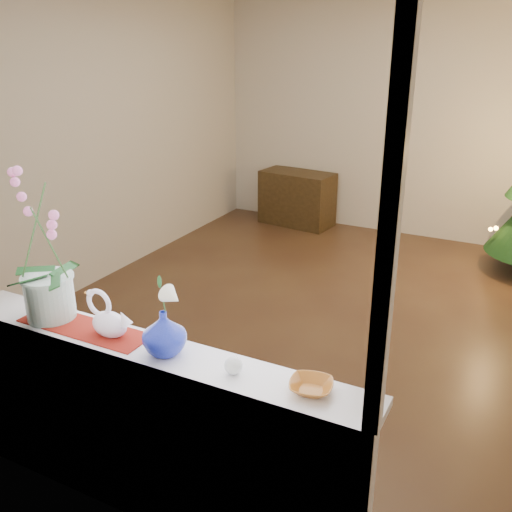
{
  "coord_description": "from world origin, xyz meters",
  "views": [
    {
      "loc": [
        1.48,
        -4.16,
        2.24
      ],
      "look_at": [
        0.06,
        -1.4,
        1.04
      ],
      "focal_mm": 40.0,
      "sensor_mm": 36.0,
      "label": 1
    }
  ],
  "objects_px": {
    "swan": "(109,315)",
    "paperweight": "(233,365)",
    "amber_dish": "(311,387)",
    "blue_vase": "(164,330)",
    "side_table": "(297,198)",
    "orchid_pot": "(43,247)"
  },
  "relations": [
    {
      "from": "swan",
      "to": "paperweight",
      "type": "height_order",
      "value": "swan"
    },
    {
      "from": "amber_dish",
      "to": "swan",
      "type": "bearing_deg",
      "value": -179.36
    },
    {
      "from": "swan",
      "to": "paperweight",
      "type": "bearing_deg",
      "value": 21.71
    },
    {
      "from": "blue_vase",
      "to": "amber_dish",
      "type": "xyz_separation_m",
      "value": [
        0.69,
        0.03,
        -0.1
      ]
    },
    {
      "from": "side_table",
      "to": "orchid_pot",
      "type": "bearing_deg",
      "value": -75.15
    },
    {
      "from": "orchid_pot",
      "to": "swan",
      "type": "relative_size",
      "value": 2.97
    },
    {
      "from": "paperweight",
      "to": "blue_vase",
      "type": "bearing_deg",
      "value": 179.44
    },
    {
      "from": "orchid_pot",
      "to": "amber_dish",
      "type": "bearing_deg",
      "value": 0.17
    },
    {
      "from": "side_table",
      "to": "amber_dish",
      "type": "bearing_deg",
      "value": -59.22
    },
    {
      "from": "amber_dish",
      "to": "side_table",
      "type": "xyz_separation_m",
      "value": [
        -2.03,
        4.6,
        -0.6
      ]
    },
    {
      "from": "orchid_pot",
      "to": "blue_vase",
      "type": "distance_m",
      "value": 0.75
    },
    {
      "from": "paperweight",
      "to": "amber_dish",
      "type": "relative_size",
      "value": 0.52
    },
    {
      "from": "paperweight",
      "to": "amber_dish",
      "type": "height_order",
      "value": "paperweight"
    },
    {
      "from": "paperweight",
      "to": "side_table",
      "type": "xyz_separation_m",
      "value": [
        -1.7,
        4.63,
        -0.62
      ]
    },
    {
      "from": "swan",
      "to": "paperweight",
      "type": "xyz_separation_m",
      "value": [
        0.68,
        -0.02,
        -0.07
      ]
    },
    {
      "from": "blue_vase",
      "to": "side_table",
      "type": "xyz_separation_m",
      "value": [
        -1.35,
        4.63,
        -0.7
      ]
    },
    {
      "from": "blue_vase",
      "to": "paperweight",
      "type": "bearing_deg",
      "value": -0.56
    },
    {
      "from": "blue_vase",
      "to": "amber_dish",
      "type": "distance_m",
      "value": 0.7
    },
    {
      "from": "paperweight",
      "to": "amber_dish",
      "type": "distance_m",
      "value": 0.34
    },
    {
      "from": "swan",
      "to": "orchid_pot",
      "type": "bearing_deg",
      "value": -157.86
    },
    {
      "from": "swan",
      "to": "amber_dish",
      "type": "distance_m",
      "value": 1.02
    },
    {
      "from": "orchid_pot",
      "to": "swan",
      "type": "xyz_separation_m",
      "value": [
        0.38,
        -0.01,
        -0.27
      ]
    }
  ]
}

